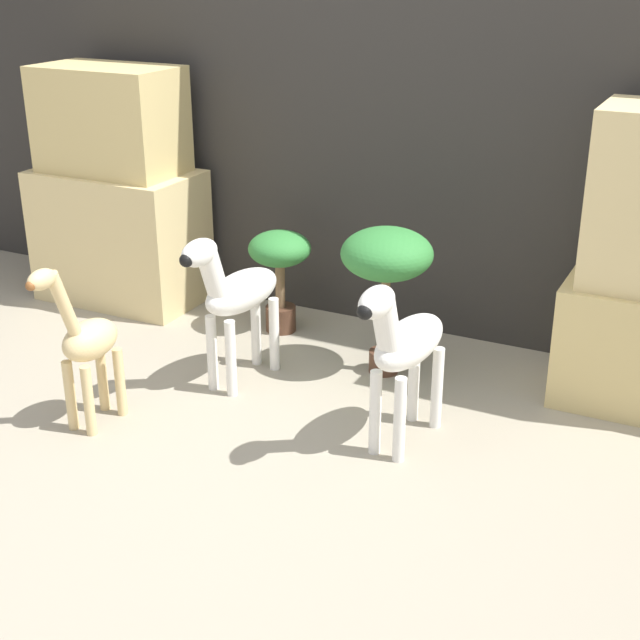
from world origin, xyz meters
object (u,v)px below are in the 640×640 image
at_px(zebra_right, 403,344).
at_px(giraffe_figurine, 86,343).
at_px(potted_palm_front, 387,260).
at_px(zebra_left, 235,293).
at_px(potted_palm_back, 280,260).

height_order(zebra_right, giraffe_figurine, same).
bearing_deg(zebra_right, potted_palm_front, 118.26).
xyz_separation_m(zebra_left, potted_palm_front, (0.49, 0.36, 0.10)).
relative_size(zebra_right, giraffe_figurine, 1.00).
xyz_separation_m(zebra_right, giraffe_figurine, (-1.07, -0.37, -0.06)).
bearing_deg(potted_palm_front, giraffe_figurine, -131.79).
distance_m(zebra_left, potted_palm_front, 0.62).
xyz_separation_m(giraffe_figurine, potted_palm_front, (0.79, 0.89, 0.16)).
height_order(zebra_left, potted_palm_back, zebra_left).
bearing_deg(zebra_left, potted_palm_front, 35.99).
distance_m(zebra_right, zebra_left, 0.79).
height_order(zebra_left, giraffe_figurine, same).
bearing_deg(zebra_left, zebra_right, -11.90).
bearing_deg(giraffe_figurine, zebra_right, 18.96).
distance_m(zebra_right, potted_palm_back, 1.13).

